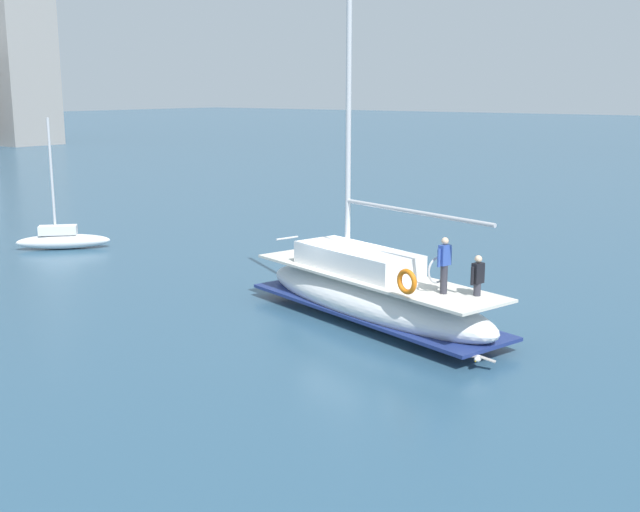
# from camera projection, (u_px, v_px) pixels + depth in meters

# --- Properties ---
(ground_plane) EXTENTS (400.00, 400.00, 0.00)m
(ground_plane) POSITION_uv_depth(u_px,v_px,m) (347.00, 312.00, 25.24)
(ground_plane) COLOR #2D516B
(main_sailboat) EXTENTS (4.81, 9.89, 11.89)m
(main_sailboat) POSITION_uv_depth(u_px,v_px,m) (371.00, 293.00, 24.06)
(main_sailboat) COLOR white
(main_sailboat) RESTS_ON ground
(moored_catamaran) EXTENTS (3.60, 3.46, 5.77)m
(moored_catamaran) POSITION_uv_depth(u_px,v_px,m) (62.00, 239.00, 35.08)
(moored_catamaran) COLOR white
(moored_catamaran) RESTS_ON ground
(seagull) EXTENTS (0.48, 0.91, 0.17)m
(seagull) POSITION_uv_depth(u_px,v_px,m) (478.00, 358.00, 20.01)
(seagull) COLOR silver
(seagull) RESTS_ON ground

